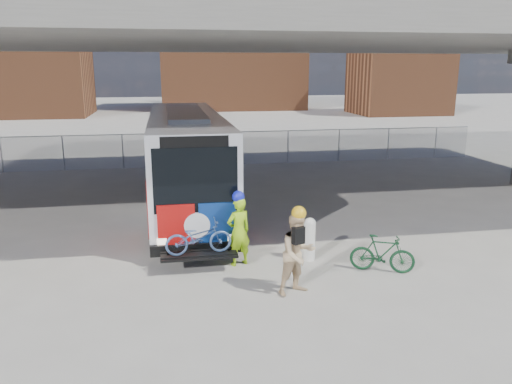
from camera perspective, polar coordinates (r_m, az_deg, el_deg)
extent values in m
plane|color=#9E9991|center=(16.09, 0.01, -4.92)|extent=(160.00, 160.00, 0.00)
cube|color=silver|center=(19.22, -8.01, 4.07)|extent=(2.55, 12.00, 3.20)
cube|color=black|center=(19.61, -8.13, 6.16)|extent=(2.61, 11.00, 1.28)
cube|color=black|center=(13.31, -6.93, 1.38)|extent=(2.24, 0.12, 1.76)
cube|color=black|center=(13.12, -7.06, 5.74)|extent=(1.78, 0.12, 0.30)
cube|color=black|center=(13.75, -6.67, -6.40)|extent=(2.55, 0.20, 0.30)
cube|color=#A80E0C|center=(13.55, -9.09, -3.89)|extent=(1.00, 0.08, 1.20)
cube|color=navy|center=(13.60, -4.44, -3.67)|extent=(1.00, 0.08, 1.20)
cylinder|color=silver|center=(13.54, -6.75, -3.80)|extent=(0.70, 0.06, 0.70)
cube|color=gray|center=(19.00, -8.18, 9.04)|extent=(1.28, 7.20, 0.14)
cube|color=black|center=(13.28, -6.53, -7.14)|extent=(2.00, 0.70, 0.06)
cylinder|color=black|center=(15.28, -11.43, -4.28)|extent=(0.30, 1.00, 1.00)
cylinder|color=black|center=(15.39, -2.79, -3.88)|extent=(0.30, 1.00, 1.00)
cylinder|color=black|center=(23.60, -11.14, 2.21)|extent=(0.30, 1.00, 1.00)
cylinder|color=black|center=(23.67, -5.54, 2.44)|extent=(0.30, 1.00, 1.00)
cube|color=#A80E0C|center=(15.63, -12.09, -0.83)|extent=(0.06, 2.60, 1.70)
cube|color=navy|center=(17.19, -11.96, 0.51)|extent=(0.06, 1.40, 1.70)
cube|color=#A80E0C|center=(15.75, -2.57, -0.42)|extent=(0.06, 2.60, 1.70)
cube|color=navy|center=(17.29, -3.29, 0.88)|extent=(0.06, 1.40, 1.70)
imported|color=#47669C|center=(13.11, -6.59, -5.16)|extent=(1.79, 0.76, 0.91)
cube|color=#605E59|center=(19.23, -2.24, 18.56)|extent=(40.00, 16.00, 1.50)
cube|color=#605E59|center=(19.31, -2.26, 20.93)|extent=(40.00, 0.60, 0.80)
cylinder|color=gray|center=(27.83, -21.15, 4.13)|extent=(0.06, 0.06, 1.80)
cylinder|color=gray|center=(27.35, -12.88, 4.57)|extent=(0.06, 0.06, 1.80)
cylinder|color=gray|center=(27.46, -4.49, 4.91)|extent=(0.06, 0.06, 1.80)
cylinder|color=gray|center=(28.14, 3.67, 5.15)|extent=(0.06, 0.06, 1.80)
cylinder|color=gray|center=(29.35, 11.30, 5.28)|extent=(0.06, 0.06, 1.80)
cylinder|color=gray|center=(31.04, 18.22, 5.31)|extent=(0.06, 0.06, 1.80)
plane|color=gray|center=(27.46, -4.49, 4.91)|extent=(30.00, 0.00, 30.00)
cube|color=gray|center=(27.33, -4.53, 6.82)|extent=(30.00, 0.05, 0.04)
cube|color=brown|center=(61.89, -25.23, 12.52)|extent=(14.00, 10.00, 10.00)
cube|color=brown|center=(67.55, -2.97, 14.66)|extent=(18.00, 12.00, 12.00)
cube|color=brown|center=(61.14, 16.00, 12.34)|extent=(10.00, 8.00, 8.00)
cylinder|color=brown|center=(72.32, 3.32, 19.77)|extent=(2.20, 2.20, 25.00)
cylinder|color=white|center=(13.99, 6.12, -5.65)|extent=(0.32, 0.32, 1.06)
sphere|color=white|center=(13.82, 6.18, -3.57)|extent=(0.32, 0.32, 0.32)
imported|color=#9DDA16|center=(13.45, -2.00, -4.53)|extent=(0.81, 0.67, 1.89)
sphere|color=#1822CD|center=(13.17, -2.04, -0.55)|extent=(0.33, 0.33, 0.33)
imported|color=#D6B589|center=(11.81, 4.82, -7.09)|extent=(1.16, 1.04, 1.96)
sphere|color=yellow|center=(11.49, 4.93, -2.43)|extent=(0.34, 0.34, 0.34)
cube|color=black|center=(11.45, 4.85, -4.96)|extent=(0.32, 0.25, 0.40)
imported|color=#133C21|center=(13.54, 14.24, -6.84)|extent=(1.72, 1.12, 1.00)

